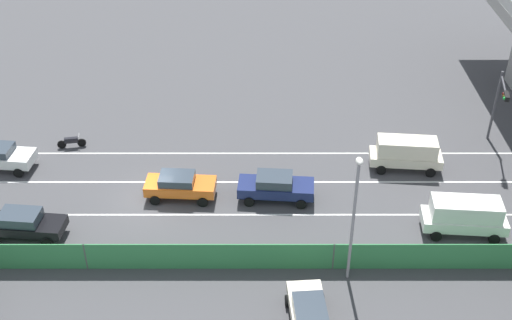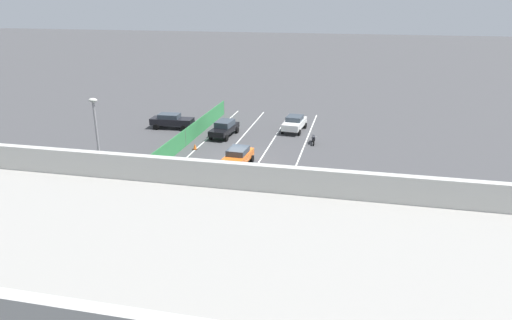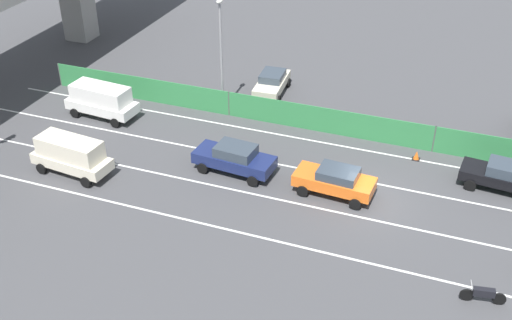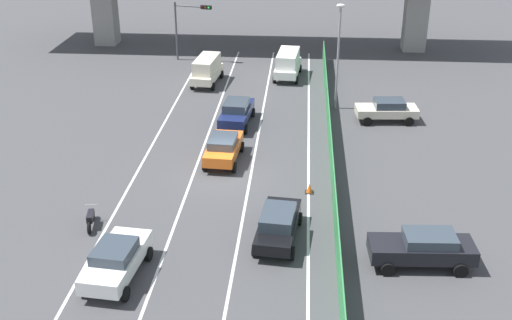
# 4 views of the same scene
# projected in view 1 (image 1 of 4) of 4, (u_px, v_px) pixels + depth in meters

# --- Properties ---
(ground_plane) EXTENTS (300.00, 300.00, 0.00)m
(ground_plane) POSITION_uv_depth(u_px,v_px,m) (152.00, 198.00, 41.34)
(ground_plane) COLOR #424244
(lane_line_left_edge) EXTENTS (0.14, 43.94, 0.01)m
(lane_line_left_edge) POSITION_uv_depth(u_px,v_px,m) (220.00, 153.00, 45.49)
(lane_line_left_edge) COLOR silver
(lane_line_left_edge) RESTS_ON ground
(lane_line_mid_left) EXTENTS (0.14, 43.94, 0.01)m
(lane_line_mid_left) POSITION_uv_depth(u_px,v_px,m) (217.00, 182.00, 42.72)
(lane_line_mid_left) COLOR silver
(lane_line_mid_left) RESTS_ON ground
(lane_line_mid_right) EXTENTS (0.14, 43.94, 0.01)m
(lane_line_mid_right) POSITION_uv_depth(u_px,v_px,m) (214.00, 215.00, 39.96)
(lane_line_mid_right) COLOR silver
(lane_line_mid_right) RESTS_ON ground
(lane_line_right_edge) EXTENTS (0.14, 43.94, 0.01)m
(lane_line_right_edge) POSITION_uv_depth(u_px,v_px,m) (211.00, 252.00, 37.19)
(lane_line_right_edge) COLOR silver
(lane_line_right_edge) RESTS_ON ground
(green_fence) EXTENTS (0.10, 40.04, 1.73)m
(green_fence) POSITION_uv_depth(u_px,v_px,m) (209.00, 257.00, 35.64)
(green_fence) COLOR #338447
(green_fence) RESTS_ON ground
(car_van_white) EXTENTS (2.33, 4.90, 2.21)m
(car_van_white) POSITION_uv_depth(u_px,v_px,m) (465.00, 215.00, 37.97)
(car_van_white) COLOR silver
(car_van_white) RESTS_ON ground
(car_sedan_navy) EXTENTS (2.28, 4.77, 1.72)m
(car_sedan_navy) POSITION_uv_depth(u_px,v_px,m) (276.00, 186.00, 40.78)
(car_sedan_navy) COLOR navy
(car_sedan_navy) RESTS_ON ground
(car_sedan_black) EXTENTS (2.30, 4.72, 1.63)m
(car_sedan_black) POSITION_uv_depth(u_px,v_px,m) (24.00, 223.00, 37.89)
(car_sedan_black) COLOR black
(car_sedan_black) RESTS_ON ground
(car_sedan_white) EXTENTS (2.39, 4.55, 1.65)m
(car_sedan_white) POSITION_uv_depth(u_px,v_px,m) (0.00, 156.00, 43.56)
(car_sedan_white) COLOR white
(car_sedan_white) RESTS_ON ground
(car_van_cream) EXTENTS (2.27, 4.80, 2.19)m
(car_van_cream) POSITION_uv_depth(u_px,v_px,m) (406.00, 152.00, 43.36)
(car_van_cream) COLOR beige
(car_van_cream) RESTS_ON ground
(car_taxi_orange) EXTENTS (2.17, 4.42, 1.63)m
(car_taxi_orange) POSITION_uv_depth(u_px,v_px,m) (180.00, 185.00, 40.93)
(car_taxi_orange) COLOR orange
(car_taxi_orange) RESTS_ON ground
(motorcycle) EXTENTS (0.61, 1.94, 0.93)m
(motorcycle) POSITION_uv_depth(u_px,v_px,m) (71.00, 142.00, 45.87)
(motorcycle) COLOR black
(motorcycle) RESTS_ON ground
(parked_sedan_cream) EXTENTS (4.34, 2.23, 1.58)m
(parked_sedan_cream) POSITION_uv_depth(u_px,v_px,m) (309.00, 314.00, 32.21)
(parked_sedan_cream) COLOR beige
(parked_sedan_cream) RESTS_ON ground
(traffic_light) EXTENTS (3.46, 0.99, 5.23)m
(traffic_light) POSITION_uv_depth(u_px,v_px,m) (500.00, 100.00, 44.04)
(traffic_light) COLOR #47474C
(traffic_light) RESTS_ON ground
(street_lamp) EXTENTS (0.60, 0.36, 7.65)m
(street_lamp) POSITION_uv_depth(u_px,v_px,m) (354.00, 209.00, 33.01)
(street_lamp) COLOR gray
(street_lamp) RESTS_ON ground
(traffic_cone) EXTENTS (0.47, 0.47, 0.56)m
(traffic_cone) POSITION_uv_depth(u_px,v_px,m) (106.00, 249.00, 37.00)
(traffic_cone) COLOR orange
(traffic_cone) RESTS_ON ground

